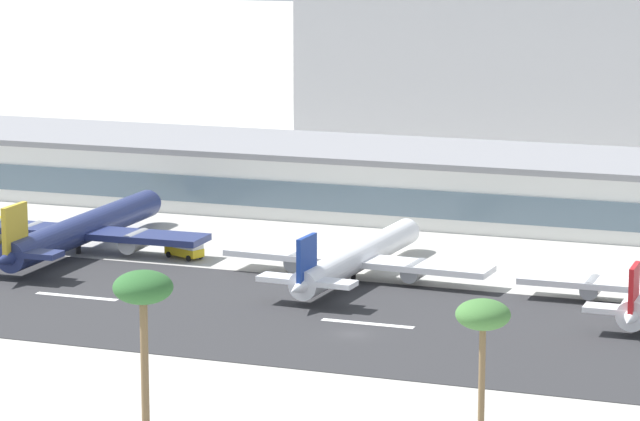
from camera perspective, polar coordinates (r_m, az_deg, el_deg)
The scene contains 11 objects.
ground_plane at distance 191.46m, azimuth 1.21°, elevation -4.50°, with size 1400.00×1400.00×0.00m, color #B2AFA8.
runway_strip at distance 196.31m, azimuth 1.71°, elevation -4.11°, with size 800.00×43.24×0.08m, color #2D2D30.
runway_centreline_dash_3 at distance 212.38m, azimuth -8.77°, elevation -3.08°, with size 12.00×1.20×0.01m, color white.
runway_centreline_dash_4 at distance 196.28m, azimuth 1.73°, elevation -4.10°, with size 12.00×1.20×0.01m, color white.
terminal_building at distance 266.84m, azimuth 4.65°, elevation 1.00°, with size 216.84×30.36×11.01m.
distant_hotel_block at distance 360.19m, azimuth 9.03°, elevation 6.33°, with size 118.28×38.78×47.69m, color #BCBCC1.
airliner_gold_tail_gate_0 at distance 239.05m, azimuth -8.69°, elevation -0.74°, with size 39.53×50.74×10.59m.
airliner_navy_tail_gate_1 at distance 218.86m, azimuth 1.24°, elevation -1.78°, with size 38.98×44.62×9.31m.
service_box_truck_0 at distance 234.02m, azimuth -4.92°, elevation -1.30°, with size 6.46×4.34×3.25m.
palm_tree_1 at distance 150.00m, azimuth -6.40°, elevation -3.00°, with size 5.74×5.74×16.96m.
palm_tree_3 at distance 150.58m, azimuth 5.90°, elevation -3.89°, with size 5.28×5.28×14.16m.
Camera 1 is at (60.33, -174.73, 49.85)m, focal length 88.72 mm.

